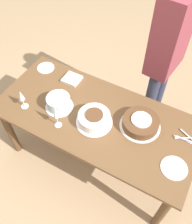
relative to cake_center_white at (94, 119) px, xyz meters
name	(u,v)px	position (x,y,z in m)	size (l,w,h in m)	color
ground_plane	(96,157)	(0.02, -0.07, -0.77)	(12.00, 12.00, 0.00)	tan
dining_table	(96,123)	(0.02, -0.07, -0.15)	(1.71, 0.80, 0.72)	brown
cake_center_white	(94,119)	(0.00, 0.00, 0.00)	(0.30, 0.30, 0.11)	white
cake_front_chocolate	(141,123)	(-0.34, -0.15, -0.01)	(0.33, 0.33, 0.09)	white
cake_back_decorated	(59,103)	(0.34, 0.00, 0.01)	(0.24, 0.24, 0.12)	white
wine_glass_near	(56,113)	(0.24, 0.17, 0.11)	(0.06, 0.06, 0.23)	silver
wine_glass_far	(21,96)	(0.60, 0.14, 0.08)	(0.07, 0.07, 0.19)	silver
dessert_plate_left	(174,168)	(-0.70, 0.07, -0.05)	(0.19, 0.19, 0.01)	white
dessert_plate_right	(46,68)	(0.73, -0.34, -0.05)	(0.17, 0.17, 0.01)	white
fork_pile	(187,139)	(-0.71, -0.20, -0.04)	(0.20, 0.11, 0.01)	silver
napkin_stack	(72,79)	(0.42, -0.32, -0.04)	(0.16, 0.15, 0.03)	silver
person_cutting	(168,47)	(-0.28, -0.78, 0.28)	(0.27, 0.42, 1.74)	#2D334C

